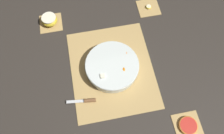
{
  "coord_description": "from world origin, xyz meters",
  "views": [
    {
      "loc": [
        0.45,
        -0.09,
        1.03
      ],
      "look_at": [
        0.0,
        0.0,
        0.03
      ],
      "focal_mm": 35.0,
      "sensor_mm": 36.0,
      "label": 1
    }
  ],
  "objects_px": {
    "banana_coin_single": "(149,7)",
    "grapefruit_slice": "(188,126)",
    "fruit_salad_bowl": "(112,66)",
    "paring_knife": "(88,100)",
    "apple_half": "(50,20)"
  },
  "relations": [
    {
      "from": "banana_coin_single",
      "to": "paring_knife",
      "type": "bearing_deg",
      "value": -41.08
    },
    {
      "from": "apple_half",
      "to": "grapefruit_slice",
      "type": "relative_size",
      "value": 0.98
    },
    {
      "from": "apple_half",
      "to": "banana_coin_single",
      "type": "bearing_deg",
      "value": 90.0
    },
    {
      "from": "paring_knife",
      "to": "apple_half",
      "type": "xyz_separation_m",
      "value": [
        -0.49,
        -0.14,
        0.02
      ]
    },
    {
      "from": "fruit_salad_bowl",
      "to": "paring_knife",
      "type": "bearing_deg",
      "value": -44.47
    },
    {
      "from": "grapefruit_slice",
      "to": "banana_coin_single",
      "type": "bearing_deg",
      "value": 180.0
    },
    {
      "from": "banana_coin_single",
      "to": "grapefruit_slice",
      "type": "relative_size",
      "value": 0.36
    },
    {
      "from": "banana_coin_single",
      "to": "grapefruit_slice",
      "type": "bearing_deg",
      "value": -0.0
    },
    {
      "from": "paring_knife",
      "to": "fruit_salad_bowl",
      "type": "bearing_deg",
      "value": 135.53
    },
    {
      "from": "fruit_salad_bowl",
      "to": "paring_knife",
      "type": "relative_size",
      "value": 1.92
    },
    {
      "from": "apple_half",
      "to": "banana_coin_single",
      "type": "xyz_separation_m",
      "value": [
        -0.0,
        0.58,
        -0.02
      ]
    },
    {
      "from": "fruit_salad_bowl",
      "to": "banana_coin_single",
      "type": "height_order",
      "value": "fruit_salad_bowl"
    },
    {
      "from": "banana_coin_single",
      "to": "grapefruit_slice",
      "type": "xyz_separation_m",
      "value": [
        0.7,
        -0.0,
        0.0
      ]
    },
    {
      "from": "fruit_salad_bowl",
      "to": "paring_knife",
      "type": "distance_m",
      "value": 0.21
    },
    {
      "from": "fruit_salad_bowl",
      "to": "grapefruit_slice",
      "type": "distance_m",
      "value": 0.45
    }
  ]
}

